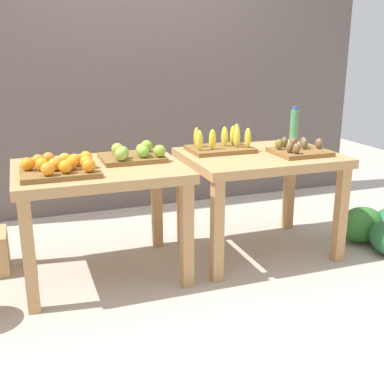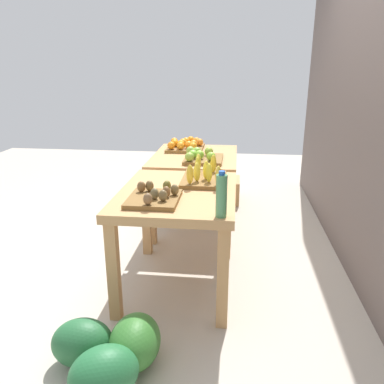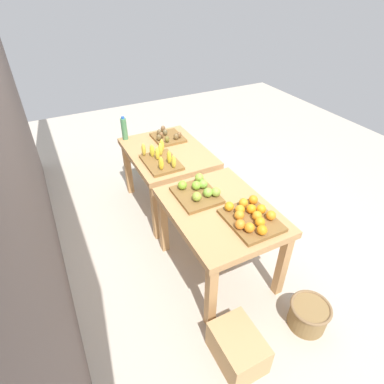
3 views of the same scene
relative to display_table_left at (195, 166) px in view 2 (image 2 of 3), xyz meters
name	(u,v)px [view 2 (image 2 of 3)]	position (x,y,z in m)	size (l,w,h in m)	color
ground_plane	(188,249)	(0.56, 0.00, -0.63)	(8.00, 8.00, 0.00)	#BBB0A0
back_wall	(371,74)	(0.56, 1.35, 0.87)	(4.40, 0.12, 3.00)	#635652
display_table_left	(195,166)	(0.00, 0.00, 0.00)	(1.04, 0.80, 0.73)	tan
display_table_right	(178,205)	(1.12, 0.00, 0.00)	(1.04, 0.80, 0.73)	tan
orange_bin	(186,145)	(-0.24, -0.12, 0.15)	(0.44, 0.37, 0.11)	brown
apple_bin	(201,157)	(0.24, 0.08, 0.15)	(0.41, 0.35, 0.11)	brown
banana_crate	(204,176)	(0.89, 0.16, 0.15)	(0.44, 0.32, 0.17)	brown
kiwi_bin	(155,197)	(1.36, -0.11, 0.14)	(0.36, 0.32, 0.10)	brown
water_bottle	(221,196)	(1.58, 0.32, 0.23)	(0.06, 0.06, 0.27)	#4C8C59
watermelon_pile	(109,352)	(2.05, -0.23, -0.49)	(0.63, 0.61, 0.27)	#256B3A
wicker_basket	(174,188)	(-0.82, -0.35, -0.51)	(0.32, 0.32, 0.23)	olive
cardboard_produce_box	(227,190)	(-0.79, 0.30, -0.49)	(0.40, 0.30, 0.27)	tan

